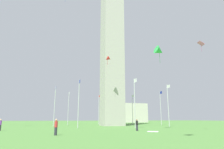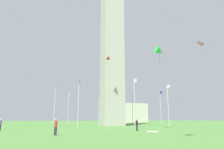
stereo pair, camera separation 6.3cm
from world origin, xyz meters
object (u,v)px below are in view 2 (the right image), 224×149
(flagpole_ne, at_px, (168,103))
(flagpole_se, at_px, (133,108))
(flagpole_e, at_px, (161,106))
(flagpole_w, at_px, (55,104))
(flagpole_s, at_px, (99,108))
(kite_pink_diamond, at_px, (201,44))
(person_black_shirt, at_px, (137,125))
(distant_building, at_px, (124,113))
(flagpole_sw, at_px, (68,107))
(flagpole_nw, at_px, (79,101))
(kite_green_delta, at_px, (159,51))
(person_purple_shirt, at_px, (0,125))
(person_red_shirt, at_px, (56,127))
(obelisk_monument, at_px, (112,36))
(picnic_blanket_near_first_person, at_px, (153,132))
(kite_red_delta, at_px, (107,59))
(flagpole_n, at_px, (135,101))

(flagpole_ne, distance_m, flagpole_se, 19.12)
(flagpole_e, bearing_deg, flagpole_w, -90.00)
(flagpole_ne, xyz_separation_m, flagpole_se, (-19.12, 0.00, 0.00))
(flagpole_e, bearing_deg, flagpole_s, -135.00)
(flagpole_ne, relative_size, kite_pink_diamond, 6.13)
(person_black_shirt, distance_m, distant_building, 75.43)
(flagpole_s, xyz_separation_m, flagpole_sw, (3.96, -9.56, 0.00))
(flagpole_e, relative_size, flagpole_s, 1.00)
(flagpole_nw, bearing_deg, kite_pink_diamond, 42.57)
(flagpole_e, relative_size, kite_pink_diamond, 6.13)
(kite_green_delta, distance_m, distant_building, 73.96)
(kite_pink_diamond, bearing_deg, person_purple_shirt, -112.82)
(flagpole_se, xyz_separation_m, kite_green_delta, (29.13, -7.67, 7.63))
(person_black_shirt, distance_m, person_red_shirt, 12.26)
(obelisk_monument, relative_size, person_purple_shirt, 28.13)
(obelisk_monument, distance_m, flagpole_sw, 22.58)
(flagpole_ne, relative_size, person_black_shirt, 5.58)
(person_red_shirt, xyz_separation_m, distant_building, (-75.80, 36.42, 3.46))
(kite_green_delta, xyz_separation_m, picnic_blanket_near_first_person, (2.76, -3.34, -12.48))
(flagpole_e, height_order, kite_red_delta, kite_red_delta)
(distant_building, relative_size, picnic_blanket_near_first_person, 15.91)
(kite_red_delta, distance_m, kite_pink_diamond, 21.11)
(flagpole_n, bearing_deg, kite_green_delta, 17.35)
(flagpole_ne, height_order, kite_green_delta, kite_green_delta)
(flagpole_ne, bearing_deg, picnic_blanket_near_first_person, -40.79)
(kite_green_delta, distance_m, picnic_blanket_near_first_person, 13.21)
(flagpole_se, relative_size, flagpole_nw, 1.00)
(flagpole_w, bearing_deg, person_purple_shirt, -27.89)
(flagpole_sw, bearing_deg, flagpole_se, 90.00)
(flagpole_se, xyz_separation_m, flagpole_w, (9.56, -23.08, 0.00))
(flagpole_ne, relative_size, kite_green_delta, 3.07)
(flagpole_sw, xyz_separation_m, picnic_blanket_near_first_person, (31.89, 8.11, -4.85))
(flagpole_ne, xyz_separation_m, flagpole_s, (-23.08, -9.56, 0.00))
(person_purple_shirt, bearing_deg, flagpole_w, 50.39)
(flagpole_nw, height_order, kite_red_delta, kite_red_delta)
(flagpole_sw, bearing_deg, kite_pink_diamond, 22.61)
(flagpole_w, relative_size, person_red_shirt, 5.38)
(obelisk_monument, bearing_deg, picnic_blanket_near_first_person, -3.71)
(kite_green_delta, bearing_deg, flagpole_s, -176.73)
(person_black_shirt, height_order, picnic_blanket_near_first_person, person_black_shirt)
(obelisk_monument, xyz_separation_m, distant_building, (-50.95, 22.43, -18.68))
(flagpole_ne, height_order, kite_red_delta, kite_red_delta)
(person_red_shirt, distance_m, distant_building, 84.16)
(flagpole_s, distance_m, kite_red_delta, 22.14)
(flagpole_e, height_order, person_red_shirt, flagpole_e)
(obelisk_monument, xyz_separation_m, flagpole_n, (13.58, 0.00, -18.11))
(flagpole_sw, height_order, flagpole_w, same)
(flagpole_nw, height_order, kite_pink_diamond, kite_pink_diamond)
(obelisk_monument, height_order, flagpole_e, obelisk_monument)
(obelisk_monument, xyz_separation_m, flagpole_e, (0.05, 13.52, -18.11))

